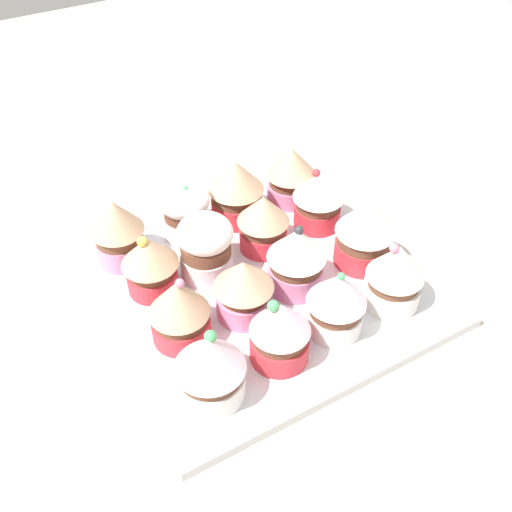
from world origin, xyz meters
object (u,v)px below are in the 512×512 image
Objects in this scene: cupcake_3 at (395,275)px; cupcake_9 at (206,246)px; cupcake_1 at (280,331)px; cupcake_2 at (336,301)px; cupcake_8 at (150,263)px; cupcake_13 at (185,209)px; cupcake_15 at (291,173)px; cupcake_5 at (244,287)px; cupcake_7 at (365,231)px; cupcake_0 at (210,366)px; cupcake_4 at (179,310)px; cupcake_14 at (236,189)px; baking_tray at (256,281)px; cupcake_6 at (296,258)px; cupcake_11 at (318,198)px; cupcake_10 at (263,221)px; cupcake_12 at (117,230)px.

cupcake_9 is (-14.20, 13.24, 0.02)cm from cupcake_3.
cupcake_1 and cupcake_2 have the same top height.
cupcake_2 is 1.04× the size of cupcake_8.
cupcake_15 is at bearing -1.74° from cupcake_13.
cupcake_3 is 1.13× the size of cupcake_5.
cupcake_0 is at bearing -162.02° from cupcake_7.
cupcake_4 is 19.10cm from cupcake_14.
baking_tray is 4.15× the size of cupcake_6.
cupcake_2 is 21.27cm from cupcake_15.
cupcake_4 reaches higher than cupcake_13.
cupcake_8 is at bearing 133.26° from cupcake_2.
cupcake_0 is 1.02× the size of cupcake_4.
cupcake_0 is 0.94× the size of cupcake_7.
cupcake_14 is (-7.46, 5.81, 0.25)cm from cupcake_11.
cupcake_14 is at bearing 178.96° from cupcake_15.
cupcake_3 is 24.48cm from cupcake_8.
cupcake_5 is 10.11cm from cupcake_8.
cupcake_0 is at bearing -151.16° from cupcake_6.
cupcake_6 is (-7.18, 6.77, 0.19)cm from cupcake_3.
cupcake_8 is (-6.50, 7.74, 0.03)cm from cupcake_5.
cupcake_1 is 15.63cm from cupcake_10.
cupcake_6 is at bearing 1.28° from cupcake_4.
cupcake_11 reaches higher than cupcake_13.
cupcake_15 is at bearing 43.11° from baking_tray.
cupcake_3 is 1.00× the size of cupcake_14.
cupcake_14 is (13.49, 13.51, 0.38)cm from cupcake_4.
cupcake_0 is 14.64cm from cupcake_8.
cupcake_6 is at bearing 28.84° from cupcake_0.
cupcake_8 is at bearing 179.78° from cupcake_10.
cupcake_11 is (14.81, 0.93, 0.03)cm from cupcake_9.
cupcake_0 is 7.29cm from cupcake_1.
cupcake_9 is 14.83cm from cupcake_11.
cupcake_4 is at bearing -132.30° from cupcake_9.
cupcake_8 reaches higher than cupcake_13.
cupcake_5 is (-6.57, 6.14, -0.14)cm from cupcake_2.
cupcake_6 is 14.83cm from cupcake_13.
cupcake_3 reaches higher than cupcake_15.
cupcake_9 is 0.93× the size of cupcake_12.
cupcake_11 reaches higher than cupcake_1.
cupcake_4 is 0.92× the size of cupcake_7.
cupcake_5 and cupcake_13 have the same top height.
cupcake_7 is at bearing -0.17° from cupcake_4.
cupcake_15 reaches higher than baking_tray.
cupcake_15 is (7.59, 19.86, 0.12)cm from cupcake_2.
cupcake_0 is 29.65cm from cupcake_15.
cupcake_15 is (20.66, 5.98, 0.23)cm from cupcake_8.
cupcake_3 is at bearing 1.34° from cupcake_1.
cupcake_13 is at bearing 62.94° from cupcake_4.
cupcake_14 is at bearing 89.60° from cupcake_10.
baking_tray is at bearing 162.40° from cupcake_7.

